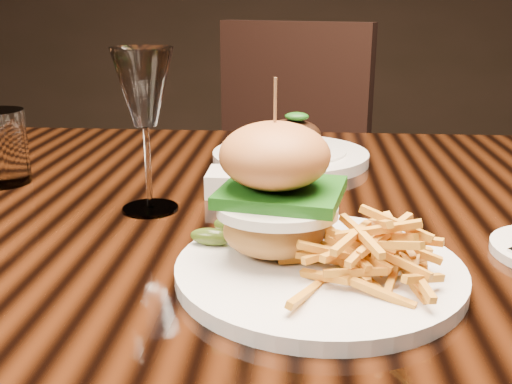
# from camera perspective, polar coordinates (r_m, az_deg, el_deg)

# --- Properties ---
(dining_table) EXTENTS (1.60, 0.90, 0.75)m
(dining_table) POSITION_cam_1_polar(r_m,az_deg,el_deg) (0.83, 1.48, -6.02)
(dining_table) COLOR black
(dining_table) RESTS_ON ground
(burger_plate) EXTENTS (0.28, 0.28, 0.19)m
(burger_plate) POSITION_cam_1_polar(r_m,az_deg,el_deg) (0.58, 5.42, -3.57)
(burger_plate) COLOR silver
(burger_plate) RESTS_ON dining_table
(ramekin) EXTENTS (0.07, 0.07, 0.03)m
(ramekin) POSITION_cam_1_polar(r_m,az_deg,el_deg) (0.84, -2.23, 0.95)
(ramekin) COLOR silver
(ramekin) RESTS_ON dining_table
(wine_glass) EXTENTS (0.08, 0.08, 0.21)m
(wine_glass) POSITION_cam_1_polar(r_m,az_deg,el_deg) (0.75, -10.63, 9.29)
(wine_glass) COLOR white
(wine_glass) RESTS_ON dining_table
(far_dish) EXTENTS (0.26, 0.26, 0.09)m
(far_dish) POSITION_cam_1_polar(r_m,az_deg,el_deg) (1.00, 3.31, 3.80)
(far_dish) COLOR silver
(far_dish) RESTS_ON dining_table
(chair_far) EXTENTS (0.60, 0.60, 0.95)m
(chair_far) POSITION_cam_1_polar(r_m,az_deg,el_deg) (1.71, 1.96, 1.91)
(chair_far) COLOR black
(chair_far) RESTS_ON ground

